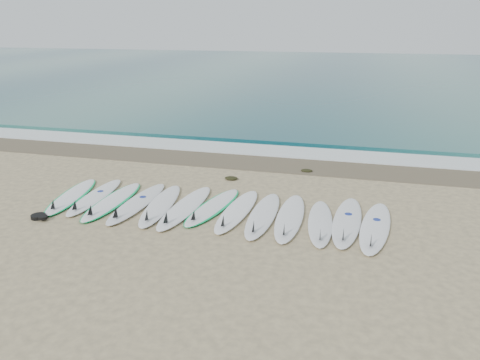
% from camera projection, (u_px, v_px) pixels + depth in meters
% --- Properties ---
extents(ground, '(120.00, 120.00, 0.00)m').
position_uv_depth(ground, '(212.00, 211.00, 10.71)').
color(ground, tan).
extents(ocean, '(120.00, 55.00, 0.03)m').
position_uv_depth(ocean, '(327.00, 72.00, 40.50)').
color(ocean, '#215C5E').
rests_on(ocean, ground).
extents(wet_sand_band, '(120.00, 1.80, 0.01)m').
position_uv_depth(wet_sand_band, '(252.00, 162.00, 14.47)').
color(wet_sand_band, brown).
rests_on(wet_sand_band, ground).
extents(foam_band, '(120.00, 1.40, 0.04)m').
position_uv_depth(foam_band, '(262.00, 150.00, 15.75)').
color(foam_band, silver).
rests_on(foam_band, ground).
extents(wave_crest, '(120.00, 1.00, 0.10)m').
position_uv_depth(wave_crest, '(270.00, 139.00, 17.11)').
color(wave_crest, '#215C5E').
rests_on(wave_crest, ground).
extents(surfboard_0, '(1.03, 2.66, 0.33)m').
position_uv_depth(surfboard_0, '(71.00, 196.00, 11.50)').
color(surfboard_0, white).
rests_on(surfboard_0, ground).
extents(surfboard_1, '(0.73, 2.67, 0.34)m').
position_uv_depth(surfboard_1, '(94.00, 197.00, 11.42)').
color(surfboard_1, white).
rests_on(surfboard_1, ground).
extents(surfboard_2, '(0.69, 2.70, 0.34)m').
position_uv_depth(surfboard_2, '(112.00, 201.00, 11.17)').
color(surfboard_2, white).
rests_on(surfboard_2, ground).
extents(surfboard_3, '(0.60, 2.80, 0.36)m').
position_uv_depth(surfboard_3, '(136.00, 203.00, 11.02)').
color(surfboard_3, silver).
rests_on(surfboard_3, ground).
extents(surfboard_4, '(0.89, 2.79, 0.35)m').
position_uv_depth(surfboard_4, '(160.00, 205.00, 10.89)').
color(surfboard_4, white).
rests_on(surfboard_4, ground).
extents(surfboard_5, '(0.69, 2.88, 0.37)m').
position_uv_depth(surfboard_5, '(184.00, 208.00, 10.76)').
color(surfboard_5, white).
rests_on(surfboard_5, ground).
extents(surfboard_6, '(1.01, 2.64, 0.33)m').
position_uv_depth(surfboard_6, '(212.00, 207.00, 10.84)').
color(surfboard_6, white).
rests_on(surfboard_6, ground).
extents(surfboard_7, '(0.69, 2.73, 0.35)m').
position_uv_depth(surfboard_7, '(236.00, 211.00, 10.57)').
color(surfboard_7, white).
rests_on(surfboard_7, ground).
extents(surfboard_8, '(0.60, 2.75, 0.35)m').
position_uv_depth(surfboard_8, '(262.00, 215.00, 10.33)').
color(surfboard_8, white).
rests_on(surfboard_8, ground).
extents(surfboard_9, '(0.67, 2.80, 0.36)m').
position_uv_depth(surfboard_9, '(290.00, 218.00, 10.21)').
color(surfboard_9, white).
rests_on(surfboard_9, ground).
extents(surfboard_10, '(0.73, 2.55, 0.32)m').
position_uv_depth(surfboard_10, '(320.00, 223.00, 9.95)').
color(surfboard_10, silver).
rests_on(surfboard_10, ground).
extents(surfboard_11, '(0.70, 2.86, 0.36)m').
position_uv_depth(surfboard_11, '(347.00, 222.00, 10.00)').
color(surfboard_11, white).
rests_on(surfboard_11, ground).
extents(surfboard_12, '(0.87, 2.86, 0.36)m').
position_uv_depth(surfboard_12, '(375.00, 227.00, 9.72)').
color(surfboard_12, white).
rests_on(surfboard_12, ground).
extents(seaweed_near, '(0.37, 0.29, 0.07)m').
position_uv_depth(seaweed_near, '(231.00, 178.00, 12.87)').
color(seaweed_near, black).
rests_on(seaweed_near, ground).
extents(seaweed_far, '(0.34, 0.26, 0.07)m').
position_uv_depth(seaweed_far, '(307.00, 171.00, 13.54)').
color(seaweed_far, black).
rests_on(seaweed_far, ground).
extents(leash_coil, '(0.46, 0.36, 0.11)m').
position_uv_depth(leash_coil, '(39.00, 217.00, 10.30)').
color(leash_coil, black).
rests_on(leash_coil, ground).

